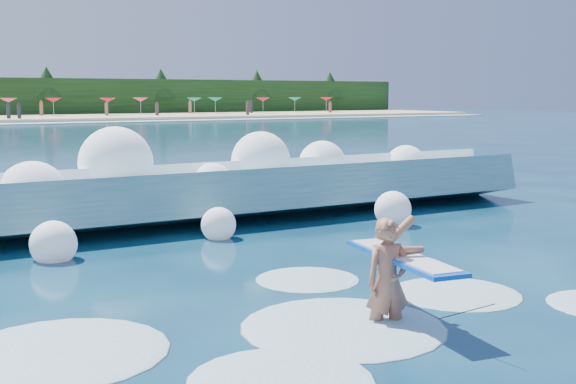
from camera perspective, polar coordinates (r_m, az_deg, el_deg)
name	(u,v)px	position (r m, az deg, el deg)	size (l,w,h in m)	color
ground	(269,295)	(10.74, -1.52, -8.15)	(200.00, 200.00, 0.00)	#07243C
breaking_wave	(164,198)	(16.76, -9.77, -0.46)	(19.36, 2.96, 1.67)	teal
surfer_with_board	(391,277)	(9.42, 8.17, -6.63)	(1.05, 2.87, 1.66)	#A5644D
wave_spray	(138,177)	(16.55, -11.74, 1.14)	(15.24, 4.62, 2.35)	white
surf_foam	(300,328)	(9.31, 0.94, -10.67)	(9.13, 5.19, 0.13)	silver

